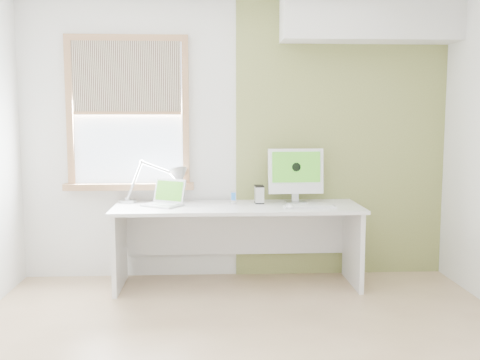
{
  "coord_description": "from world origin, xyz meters",
  "views": [
    {
      "loc": [
        -0.25,
        -3.51,
        1.54
      ],
      "look_at": [
        0.0,
        1.05,
        1.0
      ],
      "focal_mm": 41.73,
      "sensor_mm": 36.0,
      "label": 1
    }
  ],
  "objects": [
    {
      "name": "accent_wall",
      "position": [
        1.0,
        1.74,
        1.3
      ],
      "size": [
        2.0,
        0.02,
        2.6
      ],
      "primitive_type": "cube",
      "color": "olive",
      "rests_on": "room"
    },
    {
      "name": "room",
      "position": [
        0.0,
        0.0,
        1.3
      ],
      "size": [
        4.04,
        3.54,
        2.64
      ],
      "color": "tan",
      "rests_on": "ground"
    },
    {
      "name": "external_drive",
      "position": [
        0.2,
        1.52,
        0.81
      ],
      "size": [
        0.08,
        0.13,
        0.16
      ],
      "color": "silver",
      "rests_on": "desk"
    },
    {
      "name": "soffit",
      "position": [
        1.2,
        1.57,
        2.4
      ],
      "size": [
        1.6,
        0.4,
        0.42
      ],
      "primitive_type": "cube",
      "color": "white",
      "rests_on": "room"
    },
    {
      "name": "desk_lamp",
      "position": [
        -0.62,
        1.61,
        0.94
      ],
      "size": [
        0.7,
        0.28,
        0.39
      ],
      "color": "silver",
      "rests_on": "desk"
    },
    {
      "name": "window",
      "position": [
        -1.0,
        1.71,
        1.54
      ],
      "size": [
        1.2,
        0.14,
        1.42
      ],
      "color": "#A7774E",
      "rests_on": "room"
    },
    {
      "name": "desk",
      "position": [
        -0.0,
        1.44,
        0.53
      ],
      "size": [
        2.2,
        0.7,
        0.73
      ],
      "color": "silver",
      "rests_on": "room"
    },
    {
      "name": "keyboard",
      "position": [
        0.62,
        1.24,
        0.74
      ],
      "size": [
        0.45,
        0.13,
        0.02
      ],
      "color": "white",
      "rests_on": "desk"
    },
    {
      "name": "mouse",
      "position": [
        0.45,
        1.22,
        0.75
      ],
      "size": [
        0.07,
        0.11,
        0.03
      ],
      "primitive_type": "ellipsoid",
      "rotation": [
        0.0,
        0.0,
        0.07
      ],
      "color": "white",
      "rests_on": "desk"
    },
    {
      "name": "imac",
      "position": [
        0.54,
        1.55,
        1.01
      ],
      "size": [
        0.51,
        0.17,
        0.5
      ],
      "color": "silver",
      "rests_on": "desk"
    },
    {
      "name": "laptop",
      "position": [
        -0.65,
        1.45,
        0.79
      ],
      "size": [
        0.42,
        0.4,
        0.23
      ],
      "color": "silver",
      "rests_on": "desk"
    },
    {
      "name": "phone_dock",
      "position": [
        -0.03,
        1.51,
        0.76
      ],
      "size": [
        0.07,
        0.07,
        0.11
      ],
      "color": "silver",
      "rests_on": "desk"
    }
  ]
}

